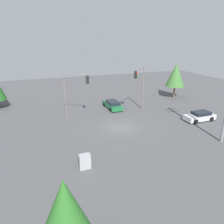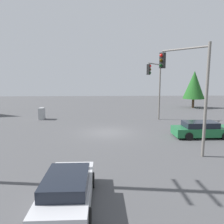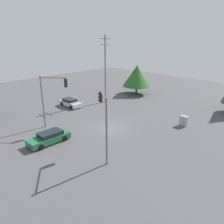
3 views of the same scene
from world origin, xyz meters
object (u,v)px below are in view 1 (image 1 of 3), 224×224
electrical_cabinet (85,161)px  traffic_signal_cross (140,82)px  sedan_green (113,105)px  traffic_signal_main (74,88)px  sedan_silver (200,116)px

electrical_cabinet → traffic_signal_cross: bearing=46.3°
sedan_green → traffic_signal_main: (-6.63, -2.32, 3.81)m
sedan_silver → traffic_signal_cross: size_ratio=0.63×
sedan_green → traffic_signal_cross: bearing=-38.5°
traffic_signal_main → sedan_silver: bearing=10.3°
sedan_green → traffic_signal_cross: (3.46, -2.75, 4.01)m
sedan_silver → sedan_green: size_ratio=0.91×
sedan_green → traffic_signal_cross: 5.97m
sedan_green → traffic_signal_main: traffic_signal_main is taller
sedan_silver → traffic_signal_main: 17.92m
sedan_green → electrical_cabinet: (-8.45, -15.24, 0.06)m
traffic_signal_main → electrical_cabinet: 13.58m
sedan_green → electrical_cabinet: size_ratio=3.44×
traffic_signal_main → sedan_green: bearing=53.6°
sedan_silver → electrical_cabinet: bearing=108.0°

